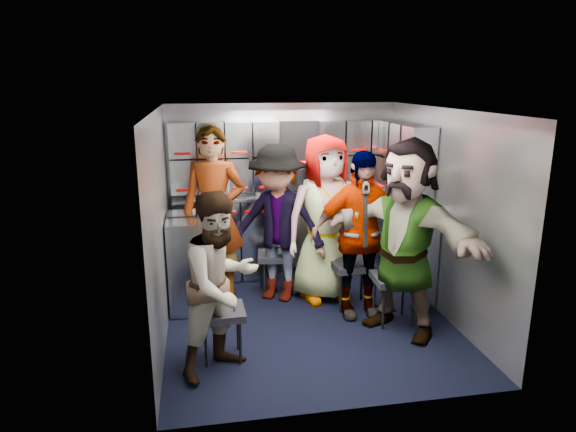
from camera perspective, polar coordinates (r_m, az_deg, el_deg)
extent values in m
plane|color=black|center=(5.34, 2.20, -11.40)|extent=(3.00, 3.00, 0.00)
cube|color=gray|center=(6.40, -0.56, 3.02)|extent=(2.80, 0.04, 2.10)
cube|color=gray|center=(4.87, -13.98, -1.23)|extent=(0.04, 3.00, 2.10)
cube|color=gray|center=(5.44, 16.89, 0.23)|extent=(0.04, 3.00, 2.10)
cube|color=silver|center=(4.80, 2.46, 11.70)|extent=(2.80, 3.00, 0.02)
cube|color=#9CA1AB|center=(6.34, -0.23, -2.28)|extent=(2.68, 0.38, 0.99)
cube|color=#9CA1AB|center=(5.56, -11.12, -5.05)|extent=(0.38, 0.76, 0.99)
cube|color=#B2B4B9|center=(6.21, -0.24, 2.31)|extent=(2.68, 0.42, 0.03)
cube|color=#9CA1AB|center=(6.18, -0.34, 6.74)|extent=(2.68, 0.28, 0.82)
cube|color=#9CA1AB|center=(5.91, 12.86, 5.99)|extent=(0.28, 1.00, 0.82)
cube|color=#9CA1AB|center=(6.05, 12.69, -3.46)|extent=(0.28, 1.20, 1.00)
cube|color=#A10602|center=(6.05, 0.09, 0.66)|extent=(2.60, 0.02, 0.03)
cube|color=black|center=(4.51, -7.41, -10.57)|extent=(0.40, 0.38, 0.06)
cylinder|color=black|center=(4.50, -9.12, -13.96)|extent=(0.02, 0.02, 0.41)
cylinder|color=black|center=(4.51, -5.34, -13.76)|extent=(0.02, 0.02, 0.41)
cylinder|color=black|center=(4.72, -9.20, -12.52)|extent=(0.02, 0.02, 0.41)
cylinder|color=black|center=(4.73, -5.60, -12.33)|extent=(0.02, 0.02, 0.41)
cube|color=black|center=(5.84, -1.44, -4.47)|extent=(0.44, 0.42, 0.06)
cylinder|color=black|center=(5.79, -2.65, -7.05)|extent=(0.02, 0.02, 0.41)
cylinder|color=black|center=(5.83, 0.16, -6.87)|extent=(0.02, 0.02, 0.41)
cylinder|color=black|center=(6.02, -2.96, -6.19)|extent=(0.02, 0.02, 0.41)
cylinder|color=black|center=(6.06, -0.25, -6.02)|extent=(0.02, 0.02, 0.41)
cube|color=black|center=(5.89, 3.59, -4.83)|extent=(0.38, 0.37, 0.05)
cylinder|color=black|center=(5.84, 2.59, -7.11)|extent=(0.02, 0.02, 0.36)
cylinder|color=black|center=(5.89, 5.01, -6.92)|extent=(0.02, 0.02, 0.36)
cylinder|color=black|center=(6.03, 2.13, -6.35)|extent=(0.02, 0.02, 0.36)
cylinder|color=black|center=(6.09, 4.48, -6.18)|extent=(0.02, 0.02, 0.36)
cube|color=black|center=(5.50, 7.16, -5.41)|extent=(0.45, 0.43, 0.07)
cylinder|color=black|center=(5.43, 5.90, -8.45)|extent=(0.03, 0.03, 0.45)
cylinder|color=black|center=(5.52, 9.06, -8.16)|extent=(0.03, 0.03, 0.45)
cylinder|color=black|center=(5.66, 5.15, -7.40)|extent=(0.03, 0.03, 0.45)
cylinder|color=black|center=(5.75, 8.19, -7.14)|extent=(0.03, 0.03, 0.45)
cube|color=black|center=(5.22, 11.78, -6.83)|extent=(0.44, 0.42, 0.07)
cylinder|color=black|center=(5.15, 10.56, -10.02)|extent=(0.03, 0.03, 0.44)
cylinder|color=black|center=(5.26, 13.76, -9.65)|extent=(0.03, 0.03, 0.44)
cylinder|color=black|center=(5.37, 9.57, -8.88)|extent=(0.03, 0.03, 0.44)
cylinder|color=black|center=(5.48, 12.64, -8.55)|extent=(0.03, 0.03, 0.44)
imported|color=black|center=(5.63, -8.24, 0.20)|extent=(0.80, 0.63, 1.91)
imported|color=black|center=(4.21, -7.43, -7.52)|extent=(0.95, 0.91, 1.54)
imported|color=black|center=(5.54, -1.18, -0.87)|extent=(1.28, 1.12, 1.72)
imported|color=black|center=(5.57, 4.11, -0.32)|extent=(0.98, 0.72, 1.82)
imported|color=black|center=(5.21, 7.87, -2.10)|extent=(1.00, 0.42, 1.71)
imported|color=black|center=(4.90, 12.84, -2.42)|extent=(1.50, 1.72, 1.88)
cylinder|color=white|center=(6.05, -6.70, 3.36)|extent=(0.07, 0.07, 0.28)
cylinder|color=white|center=(6.08, -3.38, 3.31)|extent=(0.06, 0.06, 0.24)
cylinder|color=white|center=(6.28, 5.75, 3.60)|extent=(0.07, 0.07, 0.23)
cylinder|color=#CDB390|center=(6.05, -10.74, 2.36)|extent=(0.09, 0.09, 0.10)
cylinder|color=#CDB390|center=(6.36, 8.25, 3.04)|extent=(0.09, 0.09, 0.09)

